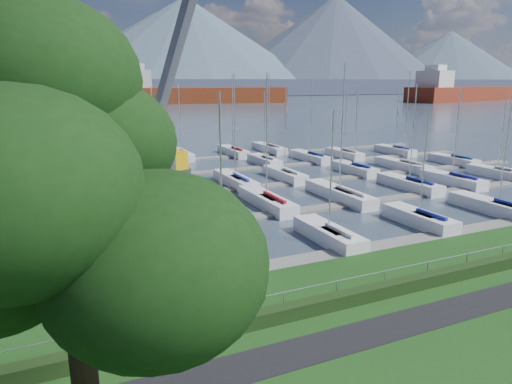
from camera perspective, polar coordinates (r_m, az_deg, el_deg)
path at (r=22.52m, az=16.62°, el=-15.85°), size 160.00×2.00×0.04m
water at (r=278.02m, az=-22.01°, el=10.44°), size 800.00×540.00×0.20m
hedge at (r=24.12m, az=12.57°, el=-12.59°), size 80.00×0.70×0.70m
fence at (r=24.05m, az=12.10°, el=-10.41°), size 80.00×0.04×0.04m
foothill at (r=347.76m, az=-22.72°, el=11.90°), size 900.00×80.00×12.00m
mountains at (r=424.11m, az=-22.63°, el=17.58°), size 1190.00×360.00×115.00m
docks at (r=46.83m, az=-7.10°, el=-0.12°), size 90.00×41.60×0.25m
tree at (r=11.80m, az=-24.08°, el=2.68°), size 8.01×8.94×13.46m
crane at (r=47.18m, az=-10.85°, el=6.70°), size 7.06×13.12×22.35m
cargo_ship_mid at (r=240.50m, az=-8.08°, el=11.88°), size 90.52×32.46×21.50m
cargo_ship_east at (r=288.48m, az=24.23°, el=11.12°), size 91.59×36.73×21.50m
sailboat_fleet at (r=48.41m, az=-11.51°, el=6.90°), size 75.74×50.01×12.98m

